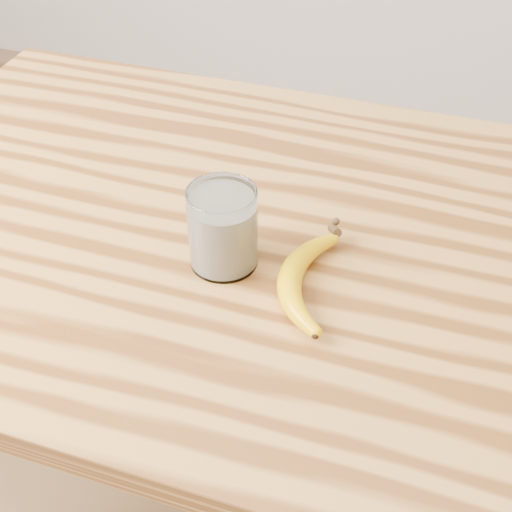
% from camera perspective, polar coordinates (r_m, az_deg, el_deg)
% --- Properties ---
extents(table, '(1.20, 0.80, 0.90)m').
position_cam_1_polar(table, '(1.07, -0.74, -3.05)').
color(table, '#B57B36').
rests_on(table, ground).
extents(smoothie_glass, '(0.09, 0.09, 0.11)m').
position_cam_1_polar(smoothie_glass, '(0.90, -2.66, 2.13)').
color(smoothie_glass, white).
rests_on(smoothie_glass, table).
extents(banana, '(0.12, 0.26, 0.03)m').
position_cam_1_polar(banana, '(0.89, 2.70, -1.73)').
color(banana, '#EBAF02').
rests_on(banana, table).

